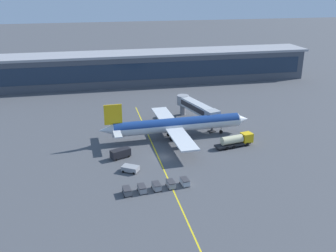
{
  "coord_description": "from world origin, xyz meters",
  "views": [
    {
      "loc": [
        -17.72,
        -86.51,
        41.54
      ],
      "look_at": [
        3.16,
        9.77,
        4.5
      ],
      "focal_mm": 41.26,
      "sensor_mm": 36.0,
      "label": 1
    }
  ],
  "objects_px": {
    "fuel_tanker": "(236,140)",
    "baggage_cart_2": "(156,186)",
    "main_airliner": "(176,125)",
    "baggage_cart_1": "(142,189)",
    "crew_van": "(121,153)",
    "baggage_cart_0": "(127,191)",
    "pushback_tug": "(131,168)",
    "baggage_cart_3": "(171,184)",
    "baggage_cart_4": "(185,182)"
  },
  "relations": [
    {
      "from": "fuel_tanker",
      "to": "crew_van",
      "type": "distance_m",
      "value": 30.98
    },
    {
      "from": "pushback_tug",
      "to": "baggage_cart_4",
      "type": "xyz_separation_m",
      "value": [
        10.7,
        -8.73,
        -0.07
      ]
    },
    {
      "from": "baggage_cart_1",
      "to": "baggage_cart_2",
      "type": "distance_m",
      "value": 3.2
    },
    {
      "from": "main_airliner",
      "to": "crew_van",
      "type": "xyz_separation_m",
      "value": [
        -16.66,
        -9.89,
        -2.62
      ]
    },
    {
      "from": "baggage_cart_2",
      "to": "baggage_cart_4",
      "type": "relative_size",
      "value": 1.0
    },
    {
      "from": "pushback_tug",
      "to": "baggage_cart_4",
      "type": "distance_m",
      "value": 13.81
    },
    {
      "from": "fuel_tanker",
      "to": "baggage_cart_4",
      "type": "relative_size",
      "value": 3.97
    },
    {
      "from": "main_airliner",
      "to": "baggage_cart_4",
      "type": "height_order",
      "value": "main_airliner"
    },
    {
      "from": "baggage_cart_1",
      "to": "baggage_cart_2",
      "type": "xyz_separation_m",
      "value": [
        3.18,
        0.32,
        0.0
      ]
    },
    {
      "from": "baggage_cart_1",
      "to": "baggage_cart_4",
      "type": "xyz_separation_m",
      "value": [
        9.55,
        0.96,
        0.0
      ]
    },
    {
      "from": "baggage_cart_1",
      "to": "baggage_cart_2",
      "type": "relative_size",
      "value": 1.0
    },
    {
      "from": "baggage_cart_3",
      "to": "main_airliner",
      "type": "bearing_deg",
      "value": 74.14
    },
    {
      "from": "fuel_tanker",
      "to": "baggage_cart_4",
      "type": "xyz_separation_m",
      "value": [
        -18.8,
        -17.51,
        -0.96
      ]
    },
    {
      "from": "baggage_cart_2",
      "to": "baggage_cart_3",
      "type": "distance_m",
      "value": 3.2
    },
    {
      "from": "fuel_tanker",
      "to": "baggage_cart_2",
      "type": "relative_size",
      "value": 3.97
    },
    {
      "from": "baggage_cart_0",
      "to": "crew_van",
      "type": "bearing_deg",
      "value": 88.19
    },
    {
      "from": "baggage_cart_1",
      "to": "baggage_cart_3",
      "type": "distance_m",
      "value": 6.4
    },
    {
      "from": "fuel_tanker",
      "to": "baggage_cart_3",
      "type": "distance_m",
      "value": 28.32
    },
    {
      "from": "main_airliner",
      "to": "pushback_tug",
      "type": "bearing_deg",
      "value": -130.2
    },
    {
      "from": "baggage_cart_1",
      "to": "baggage_cart_3",
      "type": "xyz_separation_m",
      "value": [
        6.37,
        0.64,
        0.0
      ]
    },
    {
      "from": "baggage_cart_2",
      "to": "baggage_cart_4",
      "type": "bearing_deg",
      "value": 5.76
    },
    {
      "from": "baggage_cart_0",
      "to": "baggage_cart_4",
      "type": "relative_size",
      "value": 1.0
    },
    {
      "from": "baggage_cart_0",
      "to": "baggage_cart_2",
      "type": "height_order",
      "value": "same"
    },
    {
      "from": "baggage_cart_0",
      "to": "baggage_cart_1",
      "type": "xyz_separation_m",
      "value": [
        3.18,
        0.32,
        0.0
      ]
    },
    {
      "from": "main_airliner",
      "to": "baggage_cart_2",
      "type": "bearing_deg",
      "value": -111.66
    },
    {
      "from": "fuel_tanker",
      "to": "crew_van",
      "type": "bearing_deg",
      "value": -178.73
    },
    {
      "from": "baggage_cart_4",
      "to": "main_airliner",
      "type": "bearing_deg",
      "value": 80.45
    },
    {
      "from": "fuel_tanker",
      "to": "baggage_cart_1",
      "type": "xyz_separation_m",
      "value": [
        -28.35,
        -18.47,
        -0.96
      ]
    },
    {
      "from": "baggage_cart_0",
      "to": "baggage_cart_3",
      "type": "distance_m",
      "value": 9.6
    },
    {
      "from": "baggage_cart_3",
      "to": "fuel_tanker",
      "type": "bearing_deg",
      "value": 39.04
    },
    {
      "from": "main_airliner",
      "to": "baggage_cart_0",
      "type": "relative_size",
      "value": 15.57
    },
    {
      "from": "main_airliner",
      "to": "baggage_cart_1",
      "type": "xyz_separation_m",
      "value": [
        -14.05,
        -27.68,
        -3.15
      ]
    },
    {
      "from": "main_airliner",
      "to": "baggage_cart_1",
      "type": "distance_m",
      "value": 31.2
    },
    {
      "from": "baggage_cart_1",
      "to": "baggage_cart_2",
      "type": "bearing_deg",
      "value": 5.76
    },
    {
      "from": "crew_van",
      "to": "baggage_cart_0",
      "type": "distance_m",
      "value": 18.13
    },
    {
      "from": "baggage_cart_0",
      "to": "pushback_tug",
      "type": "bearing_deg",
      "value": 78.52
    },
    {
      "from": "baggage_cart_2",
      "to": "baggage_cart_3",
      "type": "xyz_separation_m",
      "value": [
        3.18,
        0.32,
        0.0
      ]
    },
    {
      "from": "baggage_cart_4",
      "to": "baggage_cart_0",
      "type": "bearing_deg",
      "value": -174.24
    },
    {
      "from": "fuel_tanker",
      "to": "pushback_tug",
      "type": "xyz_separation_m",
      "value": [
        -29.51,
        -8.78,
        -0.9
      ]
    },
    {
      "from": "baggage_cart_2",
      "to": "pushback_tug",
      "type": "bearing_deg",
      "value": 114.82
    },
    {
      "from": "crew_van",
      "to": "fuel_tanker",
      "type": "bearing_deg",
      "value": 1.27
    },
    {
      "from": "baggage_cart_3",
      "to": "baggage_cart_0",
      "type": "bearing_deg",
      "value": -174.24
    },
    {
      "from": "crew_van",
      "to": "main_airliner",
      "type": "bearing_deg",
      "value": 30.69
    },
    {
      "from": "fuel_tanker",
      "to": "baggage_cart_2",
      "type": "height_order",
      "value": "fuel_tanker"
    },
    {
      "from": "pushback_tug",
      "to": "crew_van",
      "type": "distance_m",
      "value": 8.24
    },
    {
      "from": "baggage_cart_3",
      "to": "baggage_cart_4",
      "type": "relative_size",
      "value": 1.0
    },
    {
      "from": "main_airliner",
      "to": "pushback_tug",
      "type": "distance_m",
      "value": 23.75
    },
    {
      "from": "baggage_cart_1",
      "to": "fuel_tanker",
      "type": "bearing_deg",
      "value": 33.08
    },
    {
      "from": "main_airliner",
      "to": "baggage_cart_1",
      "type": "bearing_deg",
      "value": -116.91
    },
    {
      "from": "main_airliner",
      "to": "baggage_cart_0",
      "type": "bearing_deg",
      "value": -121.61
    }
  ]
}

